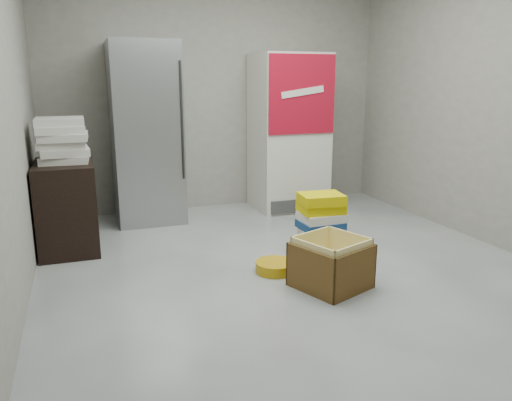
{
  "coord_description": "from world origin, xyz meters",
  "views": [
    {
      "loc": [
        -1.58,
        -3.29,
        1.53
      ],
      "look_at": [
        -0.16,
        0.7,
        0.48
      ],
      "focal_mm": 35.0,
      "sensor_mm": 36.0,
      "label": 1
    }
  ],
  "objects_px": {
    "coke_cooler": "(289,132)",
    "phonebook_stack_main": "(320,224)",
    "wood_shelf": "(67,206)",
    "steel_fridge": "(146,133)",
    "cardboard_box": "(331,267)"
  },
  "relations": [
    {
      "from": "cardboard_box",
      "to": "wood_shelf",
      "type": "bearing_deg",
      "value": 118.03
    },
    {
      "from": "phonebook_stack_main",
      "to": "wood_shelf",
      "type": "bearing_deg",
      "value": 162.68
    },
    {
      "from": "steel_fridge",
      "to": "wood_shelf",
      "type": "relative_size",
      "value": 2.37
    },
    {
      "from": "steel_fridge",
      "to": "wood_shelf",
      "type": "xyz_separation_m",
      "value": [
        -0.83,
        -0.73,
        -0.55
      ]
    },
    {
      "from": "wood_shelf",
      "to": "cardboard_box",
      "type": "height_order",
      "value": "wood_shelf"
    },
    {
      "from": "steel_fridge",
      "to": "cardboard_box",
      "type": "bearing_deg",
      "value": -66.25
    },
    {
      "from": "coke_cooler",
      "to": "cardboard_box",
      "type": "height_order",
      "value": "coke_cooler"
    },
    {
      "from": "phonebook_stack_main",
      "to": "cardboard_box",
      "type": "xyz_separation_m",
      "value": [
        -0.26,
        -0.69,
        -0.11
      ]
    },
    {
      "from": "wood_shelf",
      "to": "phonebook_stack_main",
      "type": "height_order",
      "value": "wood_shelf"
    },
    {
      "from": "wood_shelf",
      "to": "cardboard_box",
      "type": "relative_size",
      "value": 1.3
    },
    {
      "from": "wood_shelf",
      "to": "phonebook_stack_main",
      "type": "relative_size",
      "value": 1.47
    },
    {
      "from": "cardboard_box",
      "to": "coke_cooler",
      "type": "bearing_deg",
      "value": 53.23
    },
    {
      "from": "coke_cooler",
      "to": "phonebook_stack_main",
      "type": "bearing_deg",
      "value": -103.08
    },
    {
      "from": "steel_fridge",
      "to": "coke_cooler",
      "type": "bearing_deg",
      "value": -0.18
    },
    {
      "from": "steel_fridge",
      "to": "cardboard_box",
      "type": "distance_m",
      "value": 2.65
    }
  ]
}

